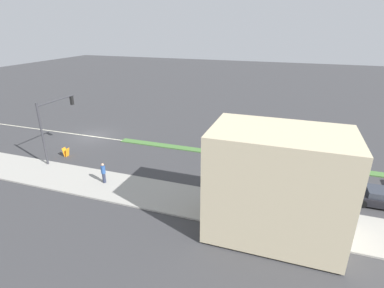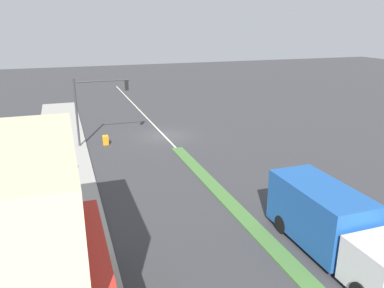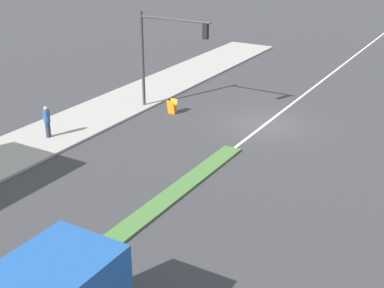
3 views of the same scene
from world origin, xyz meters
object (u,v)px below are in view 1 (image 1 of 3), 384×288
at_px(pedestrian, 103,173).
at_px(warning_aframe_sign, 66,152).
at_px(traffic_signal_main, 52,119).
at_px(coupe_blue, 337,143).
at_px(delivery_truck, 280,138).

height_order(pedestrian, warning_aframe_sign, pedestrian).
height_order(traffic_signal_main, coupe_blue, traffic_signal_main).
height_order(warning_aframe_sign, delivery_truck, delivery_truck).
height_order(traffic_signal_main, delivery_truck, traffic_signal_main).
bearing_deg(traffic_signal_main, delivery_truck, 113.24).
distance_m(traffic_signal_main, coupe_blue, 27.39).
relative_size(warning_aframe_sign, delivery_truck, 0.11).
xyz_separation_m(traffic_signal_main, coupe_blue, (-11.12, 24.81, -3.31)).
bearing_deg(traffic_signal_main, pedestrian, 68.54).
bearing_deg(pedestrian, traffic_signal_main, -111.46).
xyz_separation_m(pedestrian, warning_aframe_sign, (-3.38, -6.56, -0.57)).
distance_m(pedestrian, coupe_blue, 22.71).
xyz_separation_m(pedestrian, coupe_blue, (-13.79, 18.04, -0.41)).
bearing_deg(traffic_signal_main, warning_aframe_sign, 162.89).
relative_size(traffic_signal_main, warning_aframe_sign, 6.69).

